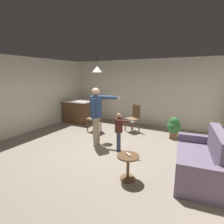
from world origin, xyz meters
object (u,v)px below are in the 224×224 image
(person_child, at_px, (119,128))
(dining_chair_by_counter, at_px, (134,117))
(couch_floral, at_px, (201,161))
(person_adult, at_px, (96,110))
(side_table_by_couch, at_px, (128,164))
(dining_chair_near_wall, at_px, (95,117))
(potted_plant_corner, at_px, (174,126))
(kitchen_counter, at_px, (77,112))
(spare_remote_on_table, at_px, (129,155))

(person_child, distance_m, dining_chair_by_counter, 1.86)
(couch_floral, distance_m, person_adult, 2.93)
(side_table_by_couch, bearing_deg, person_child, 123.44)
(dining_chair_by_counter, height_order, dining_chair_near_wall, same)
(couch_floral, relative_size, potted_plant_corner, 2.69)
(side_table_by_couch, relative_size, potted_plant_corner, 0.74)
(side_table_by_couch, xyz_separation_m, dining_chair_near_wall, (-2.28, 2.28, 0.22))
(potted_plant_corner, bearing_deg, couch_floral, -67.61)
(couch_floral, height_order, dining_chair_by_counter, same)
(dining_chair_by_counter, relative_size, potted_plant_corner, 1.43)
(kitchen_counter, xyz_separation_m, potted_plant_corner, (4.11, -0.03, -0.09))
(kitchen_counter, bearing_deg, dining_chair_by_counter, -0.25)
(potted_plant_corner, bearing_deg, side_table_by_couch, -97.69)
(potted_plant_corner, height_order, spare_remote_on_table, potted_plant_corner)
(potted_plant_corner, bearing_deg, dining_chair_by_counter, 179.20)
(person_adult, relative_size, spare_remote_on_table, 13.18)
(side_table_by_couch, height_order, person_child, person_child)
(dining_chair_by_counter, bearing_deg, spare_remote_on_table, 136.93)
(kitchen_counter, distance_m, dining_chair_by_counter, 2.66)
(kitchen_counter, distance_m, potted_plant_corner, 4.11)
(person_adult, relative_size, potted_plant_corner, 2.45)
(potted_plant_corner, bearing_deg, person_adult, -137.91)
(dining_chair_by_counter, distance_m, spare_remote_on_table, 3.17)
(kitchen_counter, bearing_deg, dining_chair_near_wall, -26.73)
(kitchen_counter, height_order, side_table_by_couch, kitchen_counter)
(person_child, relative_size, potted_plant_corner, 1.53)
(couch_floral, relative_size, side_table_by_couch, 3.63)
(side_table_by_couch, height_order, dining_chair_near_wall, dining_chair_near_wall)
(dining_chair_by_counter, relative_size, spare_remote_on_table, 7.69)
(side_table_by_couch, height_order, dining_chair_by_counter, dining_chair_by_counter)
(couch_floral, bearing_deg, kitchen_counter, 59.97)
(spare_remote_on_table, bearing_deg, dining_chair_by_counter, 109.41)
(side_table_by_couch, bearing_deg, potted_plant_corner, 82.31)
(kitchen_counter, relative_size, potted_plant_corner, 1.80)
(dining_chair_near_wall, xyz_separation_m, spare_remote_on_table, (2.28, -2.28, -0.01))
(potted_plant_corner, distance_m, spare_remote_on_table, 2.99)
(couch_floral, bearing_deg, spare_remote_on_table, 116.47)
(couch_floral, xyz_separation_m, person_child, (-2.04, 0.32, 0.33))
(kitchen_counter, bearing_deg, person_adult, -39.23)
(person_adult, relative_size, person_child, 1.60)
(dining_chair_near_wall, bearing_deg, person_adult, -138.80)
(side_table_by_couch, relative_size, dining_chair_near_wall, 0.52)
(side_table_by_couch, bearing_deg, dining_chair_by_counter, 109.30)
(person_adult, bearing_deg, kitchen_counter, -138.72)
(side_table_by_couch, relative_size, spare_remote_on_table, 4.00)
(person_child, distance_m, spare_remote_on_table, 1.39)
(side_table_by_couch, bearing_deg, dining_chair_near_wall, 134.99)
(person_child, height_order, potted_plant_corner, person_child)
(couch_floral, distance_m, potted_plant_corner, 2.31)
(couch_floral, height_order, person_adult, person_adult)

